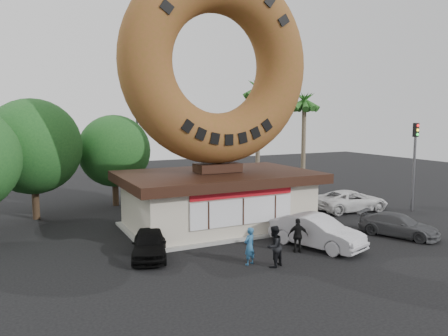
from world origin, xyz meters
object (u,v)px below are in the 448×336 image
donut_shop (218,198)px  car_black (149,244)px  car_silver (317,232)px  street_lamp (139,143)px  person_center (274,246)px  car_white (351,201)px  giant_donut (217,64)px  person_left (249,246)px  person_right (298,236)px  car_grey (399,225)px  traffic_signal (415,155)px

donut_shop → car_black: bearing=-145.6°
car_silver → street_lamp: bearing=87.3°
donut_shop → street_lamp: street_lamp is taller
person_center → car_white: person_center is taller
giant_donut → donut_shop: bearing=-90.0°
car_silver → person_left: bearing=171.1°
street_lamp → person_right: (3.21, -16.10, -3.64)m
street_lamp → car_black: 14.54m
person_center → car_white: bearing=-169.9°
person_right → car_grey: bearing=-157.0°
donut_shop → car_silver: (2.72, -5.78, -0.97)m
person_right → car_black: size_ratio=0.44×
car_black → traffic_signal: bearing=22.8°
donut_shop → car_silver: donut_shop is taller
person_center → car_silver: bearing=179.8°
person_right → car_silver: person_right is taller
traffic_signal → person_center: 15.95m
person_right → person_center: bearing=52.4°
giant_donut → car_black: 10.90m
street_lamp → giant_donut: bearing=-79.5°
street_lamp → car_white: size_ratio=1.55×
car_black → person_center: bearing=-21.1°
donut_shop → car_white: bearing=-0.7°
car_grey → car_white: car_white is taller
traffic_signal → street_lamp: bearing=142.9°
giant_donut → car_black: (-5.26, -3.61, -8.84)m
person_center → car_grey: 8.86m
giant_donut → person_left: bearing=-103.6°
person_left → car_black: 4.71m
giant_donut → car_white: size_ratio=2.20×
giant_donut → person_center: giant_donut is taller
car_silver → car_white: car_silver is taller
donut_shop → person_center: size_ratio=6.13×
giant_donut → car_grey: size_ratio=2.70×
donut_shop → car_silver: bearing=-64.8°
person_center → car_white: 13.06m
person_center → traffic_signal: bearing=176.7°
donut_shop → car_white: 10.23m
car_white → donut_shop: bearing=95.1°
car_black → car_grey: car_black is taller
person_center → car_grey: size_ratio=0.43×
giant_donut → traffic_signal: bearing=-8.2°
traffic_signal → person_left: bearing=-163.8°
street_lamp → car_grey: (9.87, -16.18, -3.87)m
giant_donut → car_grey: 13.47m
person_right → donut_shop: bearing=-53.7°
person_right → car_silver: (1.36, 0.30, -0.04)m
car_silver → person_right: bearing=173.6°
traffic_signal → car_black: size_ratio=1.58×
giant_donut → person_left: 10.96m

